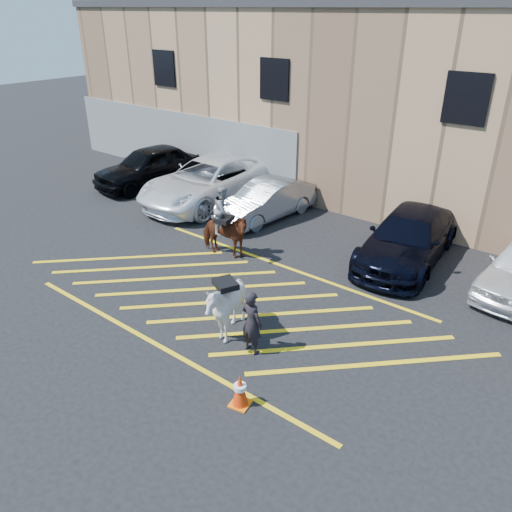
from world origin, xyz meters
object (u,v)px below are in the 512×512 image
Objects in this scene: car_black_suv at (150,166)px; car_blue_suv at (408,237)px; car_silver_sedan at (266,200)px; handler at (252,322)px; mounted_bay at (224,229)px; car_white_pickup at (210,181)px; traffic_cone at (240,390)px; saddled_white at (226,307)px.

car_black_suv is 11.76m from car_blue_suv.
handler reaches higher than car_silver_sedan.
car_white_pickup is at bearing 138.18° from mounted_bay.
car_blue_suv is 7.12× the size of traffic_cone.
car_white_pickup is at bearing 173.84° from car_blue_suv.
saddled_white is 2.56× the size of traffic_cone.
saddled_white is at bearing 137.61° from traffic_cone.
car_silver_sedan is at bearing 104.97° from mounted_bay.
traffic_cone is (11.77, -8.00, -0.48)m from car_black_suv.
car_white_pickup is 1.19× the size of car_blue_suv.
mounted_bay reaches higher than car_blue_suv.
car_silver_sedan is at bearing 173.68° from car_blue_suv.
car_black_suv reaches higher than car_silver_sedan.
car_white_pickup is (3.48, 0.05, 0.02)m from car_black_suv.
car_silver_sedan is at bearing 7.58° from car_black_suv.
car_silver_sedan is at bearing 120.02° from saddled_white.
car_black_suv is 3.20× the size of handler.
car_silver_sedan is 9.74m from traffic_cone.
mounted_bay is at bearing -150.24° from car_blue_suv.
car_blue_suv is at bearing -92.65° from handler.
car_blue_suv is 2.26× the size of mounted_bay.
car_silver_sedan is at bearing 124.16° from traffic_cone.
handler is at bearing -41.46° from mounted_bay.
mounted_bay is 4.28m from saddled_white.
traffic_cone is at bearing 126.13° from handler.
car_white_pickup is 9.89m from handler.
saddled_white reaches higher than traffic_cone.
car_black_suv is 6.77× the size of traffic_cone.
handler is 4.92m from mounted_bay.
car_white_pickup reaches higher than traffic_cone.
car_white_pickup is 2.83m from car_silver_sedan.
saddled_white is (3.75, -6.49, 0.13)m from car_silver_sedan.
mounted_bay reaches higher than car_silver_sedan.
mounted_bay reaches higher than car_white_pickup.
saddled_white is at bearing -0.66° from handler.
car_white_pickup reaches higher than car_black_suv.
mounted_bay is at bearing 134.01° from traffic_cone.
traffic_cone is (5.46, -8.05, -0.32)m from car_silver_sedan.
car_blue_suv is 3.37× the size of handler.
traffic_cone is (1.72, -1.57, -0.44)m from saddled_white.
car_white_pickup is 4.98m from mounted_bay.
traffic_cone is at bearing -49.58° from car_silver_sedan.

